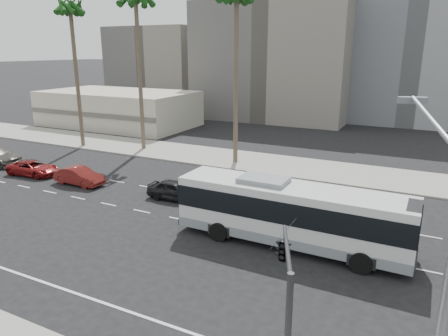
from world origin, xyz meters
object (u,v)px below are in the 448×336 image
Objects in this scene: city_bus at (291,212)px; streetlight_corner at (434,312)px; car_a at (175,190)px; traffic_signal at (284,255)px; car_c at (33,168)px; palm_mid at (136,3)px; palm_far at (70,11)px; car_b at (79,176)px.

streetlight_corner reaches higher than city_bus.
car_a is 18.83m from traffic_signal.
palm_mid reaches higher than car_c.
car_c is 19.52m from palm_mid.
palm_mid is (-22.07, 15.36, 13.44)m from city_bus.
palm_far is at bearing 127.85° from streetlight_corner.
palm_mid is (-12.10, 12.05, 14.70)m from car_a.
traffic_signal is 40.80m from palm_far.
traffic_signal is at bearing -119.63° from car_b.
car_a is at bearing -44.89° from palm_mid.
traffic_signal is 0.33× the size of palm_mid.
car_c is 0.29× the size of palm_far.
traffic_signal is at bearing -120.21° from car_c.
streetlight_corner is at bearing -59.79° from city_bus.
car_c is at bearing -67.29° from palm_far.
car_a is at bearing -93.75° from car_c.
palm_mid reaches higher than car_a.
palm_mid is at bearing -17.73° from car_c.
streetlight_corner is 0.59× the size of palm_far.
city_bus is at bearing 84.38° from traffic_signal.
car_a is 25.78m from palm_far.
palm_mid is at bearing 13.66° from car_b.
car_b is at bearing 128.42° from traffic_signal.
streetlight_corner is (31.77, -15.14, 4.76)m from car_c.
car_c is (-14.84, -0.41, -0.08)m from car_a.
streetlight_corner is 4.79m from traffic_signal.
traffic_signal reaches higher than car_c.
car_c is 0.28× the size of palm_mid.
traffic_signal is (2.83, -9.93, 2.68)m from city_bus.
streetlight_corner reaches higher than car_a.
palm_far is at bearing 156.05° from city_bus.
car_b is (-19.10, 2.76, -1.26)m from city_bus.
car_b is at bearing -76.76° from palm_mid.
palm_mid reaches higher than streetlight_corner.
palm_far reaches higher than car_c.
palm_far is at bearing 17.39° from car_c.
streetlight_corner is at bearing -50.75° from traffic_signal.
car_a is at bearing -27.52° from palm_far.
car_b is (-9.13, -0.55, -0.01)m from car_a.
traffic_signal is (21.93, -12.69, 3.95)m from car_b.
streetlight_corner is 45.21m from palm_far.
car_c is at bearing 133.57° from traffic_signal.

